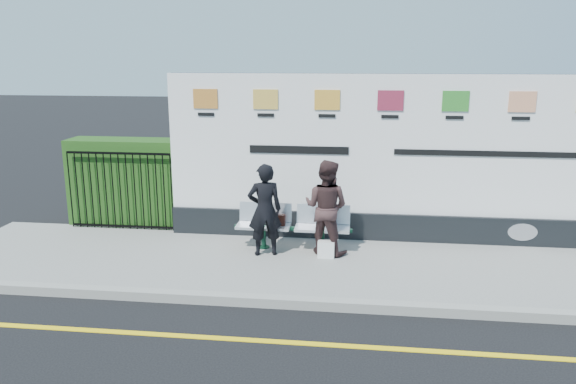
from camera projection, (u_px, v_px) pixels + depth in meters
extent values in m
plane|color=black|center=(356.00, 347.00, 6.80)|extent=(80.00, 80.00, 0.00)
cube|color=gray|center=(357.00, 267.00, 9.19)|extent=(14.00, 3.00, 0.12)
cube|color=gray|center=(357.00, 306.00, 7.75)|extent=(14.00, 0.18, 0.14)
cube|color=yellow|center=(356.00, 347.00, 6.80)|extent=(14.00, 0.10, 0.01)
cube|color=black|center=(385.00, 226.00, 10.36)|extent=(8.00, 0.30, 0.50)
cube|color=white|center=(388.00, 145.00, 10.00)|extent=(8.00, 0.14, 2.50)
cube|color=#214916|center=(129.00, 181.00, 11.25)|extent=(2.35, 0.70, 1.70)
imported|color=black|center=(265.00, 210.00, 9.42)|extent=(0.66, 0.52, 1.58)
imported|color=#392525|center=(326.00, 207.00, 9.51)|extent=(0.95, 0.85, 1.62)
cube|color=black|center=(278.00, 220.00, 9.78)|extent=(0.25, 0.11, 0.20)
cube|color=silver|center=(326.00, 249.00, 9.44)|extent=(0.28, 0.17, 0.28)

